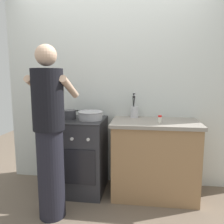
{
  "coord_description": "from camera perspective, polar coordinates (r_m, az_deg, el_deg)",
  "views": [
    {
      "loc": [
        0.4,
        -2.45,
        1.4
      ],
      "look_at": [
        0.05,
        0.12,
        1.0
      ],
      "focal_mm": 36.23,
      "sensor_mm": 36.0,
      "label": 1
    }
  ],
  "objects": [
    {
      "name": "person",
      "position": [
        2.28,
        -15.5,
        -5.27
      ],
      "size": [
        0.41,
        0.5,
        1.7
      ],
      "color": "black",
      "rests_on": "ground"
    },
    {
      "name": "pot",
      "position": [
        2.8,
        -10.89,
        -0.58
      ],
      "size": [
        0.24,
        0.18,
        0.11
      ],
      "color": "#38383D",
      "rests_on": "stove_range"
    },
    {
      "name": "ground",
      "position": [
        2.85,
        -1.41,
        -20.67
      ],
      "size": [
        6.0,
        6.0,
        0.0
      ],
      "primitive_type": "plane",
      "color": "#6B5B4C"
    },
    {
      "name": "countertop",
      "position": [
        2.77,
        10.6,
        -11.39
      ],
      "size": [
        1.0,
        0.6,
        0.9
      ],
      "color": "#99724C",
      "rests_on": "ground"
    },
    {
      "name": "utensil_crock",
      "position": [
        2.83,
        5.66,
        0.46
      ],
      "size": [
        0.1,
        0.1,
        0.32
      ],
      "color": "silver",
      "rests_on": "countertop"
    },
    {
      "name": "spice_bottle",
      "position": [
        2.55,
        11.98,
        -1.8
      ],
      "size": [
        0.04,
        0.04,
        0.08
      ],
      "color": "silver",
      "rests_on": "countertop"
    },
    {
      "name": "back_wall",
      "position": [
        2.96,
        3.89,
        5.84
      ],
      "size": [
        3.2,
        0.1,
        2.5
      ],
      "color": "silver",
      "rests_on": "ground"
    },
    {
      "name": "stove_range",
      "position": [
        2.86,
        -8.02,
        -10.69
      ],
      "size": [
        0.6,
        0.62,
        0.9
      ],
      "color": "#2D2D33",
      "rests_on": "ground"
    },
    {
      "name": "mixing_bowl",
      "position": [
        2.69,
        -5.46,
        -0.79
      ],
      "size": [
        0.3,
        0.3,
        0.1
      ],
      "color": "#B7B7BC",
      "rests_on": "stove_range"
    }
  ]
}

